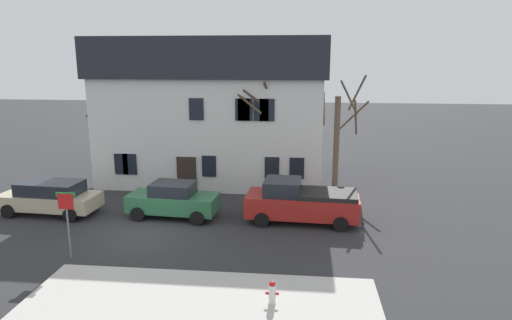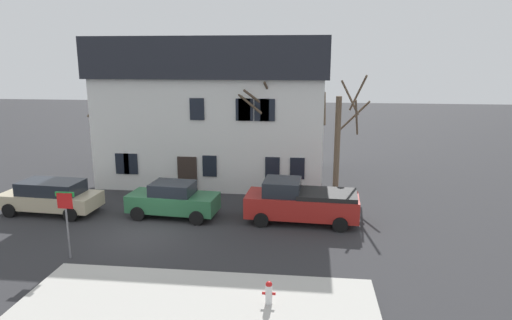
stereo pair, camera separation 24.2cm
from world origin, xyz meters
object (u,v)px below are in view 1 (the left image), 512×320
(building_main, at_px, (216,108))
(tree_bare_end, at_px, (339,135))
(tree_bare_near, at_px, (97,129))
(pickup_truck_red, at_px, (301,202))
(tree_bare_mid, at_px, (254,121))
(tree_bare_far, at_px, (273,126))
(car_green_sedan, at_px, (173,200))
(street_sign_pole, at_px, (67,213))
(bicycle_leaning, at_px, (114,178))
(fire_hydrant, at_px, (272,292))
(car_beige_wagon, at_px, (50,197))

(building_main, xyz_separation_m, tree_bare_end, (7.62, -2.41, -1.21))
(tree_bare_near, bearing_deg, pickup_truck_red, -20.75)
(tree_bare_near, height_order, pickup_truck_red, tree_bare_near)
(tree_bare_mid, height_order, pickup_truck_red, tree_bare_mid)
(pickup_truck_red, bearing_deg, tree_bare_far, 107.17)
(tree_bare_end, bearing_deg, pickup_truck_red, -110.50)
(tree_bare_end, xyz_separation_m, car_green_sedan, (-8.24, -5.61, -2.36))
(car_green_sedan, bearing_deg, tree_bare_far, 50.81)
(tree_bare_mid, distance_m, tree_bare_end, 4.97)
(car_green_sedan, distance_m, street_sign_pole, 5.73)
(bicycle_leaning, bearing_deg, tree_bare_mid, -2.04)
(tree_bare_far, xyz_separation_m, fire_hydrant, (0.85, -13.10, -3.19))
(building_main, relative_size, pickup_truck_red, 2.57)
(building_main, bearing_deg, car_beige_wagon, -129.81)
(tree_bare_mid, xyz_separation_m, bicycle_leaning, (-8.60, 0.31, -3.70))
(tree_bare_near, bearing_deg, tree_bare_far, 5.38)
(tree_bare_near, xyz_separation_m, bicycle_leaning, (0.51, 0.79, -3.15))
(tree_bare_far, distance_m, bicycle_leaning, 10.24)
(tree_bare_end, height_order, street_sign_pole, tree_bare_end)
(car_green_sedan, distance_m, fire_hydrant, 9.30)
(tree_bare_mid, height_order, bicycle_leaning, tree_bare_mid)
(tree_bare_mid, relative_size, pickup_truck_red, 1.44)
(tree_bare_mid, distance_m, tree_bare_far, 1.24)
(building_main, bearing_deg, tree_bare_far, -33.46)
(fire_hydrant, bearing_deg, bicycle_leaning, 129.15)
(building_main, height_order, pickup_truck_red, building_main)
(tree_bare_near, xyz_separation_m, pickup_truck_red, (11.89, -4.50, -2.55))
(building_main, height_order, car_beige_wagon, building_main)
(building_main, relative_size, tree_bare_end, 2.06)
(tree_bare_near, bearing_deg, street_sign_pole, -71.93)
(tree_bare_mid, xyz_separation_m, street_sign_pole, (-6.02, -9.99, -2.20))
(building_main, relative_size, tree_bare_mid, 1.79)
(fire_hydrant, height_order, street_sign_pole, street_sign_pole)
(tree_bare_near, relative_size, car_beige_wagon, 1.37)
(street_sign_pole, bearing_deg, tree_bare_far, 55.84)
(tree_bare_end, distance_m, car_beige_wagon, 15.70)
(street_sign_pole, bearing_deg, fire_hydrant, -18.39)
(building_main, height_order, car_green_sedan, building_main)
(tree_bare_end, height_order, car_beige_wagon, tree_bare_end)
(fire_hydrant, bearing_deg, building_main, 106.67)
(tree_bare_far, bearing_deg, bicycle_leaning, -179.01)
(tree_bare_far, bearing_deg, tree_bare_mid, -156.36)
(fire_hydrant, bearing_deg, pickup_truck_red, 83.71)
(pickup_truck_red, xyz_separation_m, street_sign_pole, (-8.79, -5.00, 0.90))
(tree_bare_mid, relative_size, car_beige_wagon, 1.57)
(tree_bare_mid, relative_size, tree_bare_far, 1.15)
(pickup_truck_red, bearing_deg, fire_hydrant, -96.29)
(tree_bare_near, distance_m, car_green_sedan, 7.77)
(street_sign_pole, distance_m, bicycle_leaning, 10.72)
(pickup_truck_red, height_order, fire_hydrant, pickup_truck_red)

